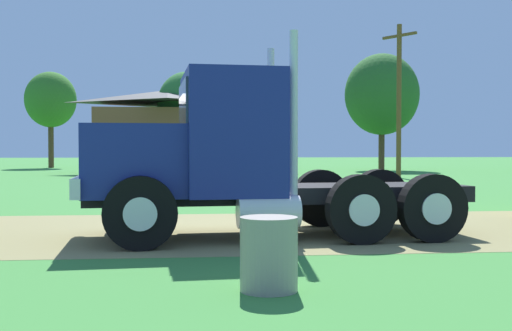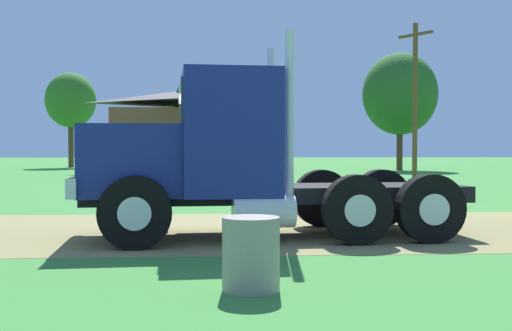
{
  "view_description": "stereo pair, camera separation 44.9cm",
  "coord_description": "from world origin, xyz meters",
  "px_view_note": "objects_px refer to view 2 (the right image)",
  "views": [
    {
      "loc": [
        -0.65,
        -11.95,
        1.56
      ],
      "look_at": [
        0.52,
        0.12,
        1.24
      ],
      "focal_mm": 43.94,
      "sensor_mm": 36.0,
      "label": 1
    },
    {
      "loc": [
        -0.2,
        -11.99,
        1.56
      ],
      "look_at": [
        0.52,
        0.12,
        1.24
      ],
      "focal_mm": 43.94,
      "sensor_mm": 36.0,
      "label": 2
    }
  ],
  "objects_px": {
    "steel_barrel": "(251,254)",
    "utility_pole_near": "(415,96)",
    "shed_building": "(186,133)",
    "truck_foreground_white": "(224,160)"
  },
  "relations": [
    {
      "from": "shed_building",
      "to": "utility_pole_near",
      "type": "relative_size",
      "value": 1.16
    },
    {
      "from": "truck_foreground_white",
      "to": "utility_pole_near",
      "type": "relative_size",
      "value": 0.85
    },
    {
      "from": "truck_foreground_white",
      "to": "steel_barrel",
      "type": "distance_m",
      "value": 4.32
    },
    {
      "from": "shed_building",
      "to": "utility_pole_near",
      "type": "height_order",
      "value": "utility_pole_near"
    },
    {
      "from": "shed_building",
      "to": "utility_pole_near",
      "type": "xyz_separation_m",
      "value": [
        12.52,
        -8.29,
        1.76
      ]
    },
    {
      "from": "steel_barrel",
      "to": "utility_pole_near",
      "type": "bearing_deg",
      "value": 68.74
    },
    {
      "from": "truck_foreground_white",
      "to": "steel_barrel",
      "type": "height_order",
      "value": "truck_foreground_white"
    },
    {
      "from": "truck_foreground_white",
      "to": "utility_pole_near",
      "type": "bearing_deg",
      "value": 64.48
    },
    {
      "from": "steel_barrel",
      "to": "utility_pole_near",
      "type": "height_order",
      "value": "utility_pole_near"
    },
    {
      "from": "truck_foreground_white",
      "to": "utility_pole_near",
      "type": "height_order",
      "value": "utility_pole_near"
    }
  ]
}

